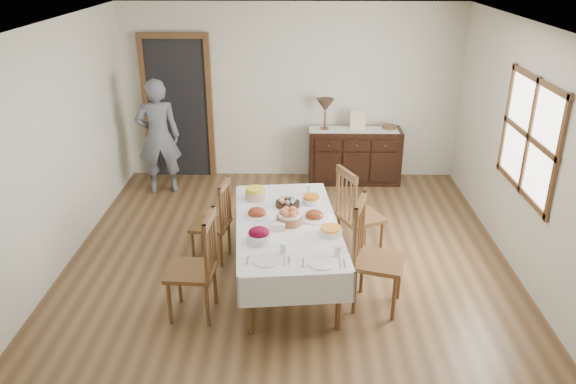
{
  "coord_description": "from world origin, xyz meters",
  "views": [
    {
      "loc": [
        0.09,
        -5.24,
        3.28
      ],
      "look_at": [
        0.0,
        0.1,
        0.95
      ],
      "focal_mm": 35.0,
      "sensor_mm": 36.0,
      "label": 1
    }
  ],
  "objects_px": {
    "chair_right_near": "(373,255)",
    "sideboard": "(354,156)",
    "chair_left_near": "(197,266)",
    "chair_left_far": "(214,221)",
    "person": "(158,133)",
    "table_lamp": "(325,106)",
    "chair_right_far": "(356,213)",
    "dining_table": "(287,230)"
  },
  "relations": [
    {
      "from": "chair_right_near",
      "to": "sideboard",
      "type": "relative_size",
      "value": 0.82
    },
    {
      "from": "chair_left_near",
      "to": "chair_left_far",
      "type": "xyz_separation_m",
      "value": [
        0.02,
        1.05,
        -0.05
      ]
    },
    {
      "from": "chair_left_near",
      "to": "person",
      "type": "relative_size",
      "value": 0.6
    },
    {
      "from": "chair_left_near",
      "to": "person",
      "type": "height_order",
      "value": "person"
    },
    {
      "from": "table_lamp",
      "to": "chair_left_far",
      "type": "bearing_deg",
      "value": -119.09
    },
    {
      "from": "chair_right_far",
      "to": "table_lamp",
      "type": "relative_size",
      "value": 2.34
    },
    {
      "from": "chair_right_near",
      "to": "chair_left_far",
      "type": "bearing_deg",
      "value": 79.21
    },
    {
      "from": "chair_left_near",
      "to": "chair_left_far",
      "type": "height_order",
      "value": "chair_left_near"
    },
    {
      "from": "chair_left_far",
      "to": "sideboard",
      "type": "height_order",
      "value": "chair_left_far"
    },
    {
      "from": "chair_right_near",
      "to": "person",
      "type": "bearing_deg",
      "value": 60.56
    },
    {
      "from": "sideboard",
      "to": "table_lamp",
      "type": "relative_size",
      "value": 2.97
    },
    {
      "from": "chair_left_far",
      "to": "chair_left_near",
      "type": "bearing_deg",
      "value": 7.69
    },
    {
      "from": "chair_left_near",
      "to": "chair_right_far",
      "type": "relative_size",
      "value": 0.99
    },
    {
      "from": "chair_right_near",
      "to": "table_lamp",
      "type": "xyz_separation_m",
      "value": [
        -0.34,
        3.23,
        0.61
      ]
    },
    {
      "from": "chair_left_near",
      "to": "table_lamp",
      "type": "distance_m",
      "value": 3.73
    },
    {
      "from": "chair_left_far",
      "to": "sideboard",
      "type": "bearing_deg",
      "value": 152.13
    },
    {
      "from": "dining_table",
      "to": "chair_left_far",
      "type": "relative_size",
      "value": 2.2
    },
    {
      "from": "chair_left_near",
      "to": "chair_left_far",
      "type": "bearing_deg",
      "value": -177.62
    },
    {
      "from": "chair_right_far",
      "to": "person",
      "type": "bearing_deg",
      "value": 30.89
    },
    {
      "from": "chair_right_near",
      "to": "sideboard",
      "type": "height_order",
      "value": "chair_right_near"
    },
    {
      "from": "chair_right_near",
      "to": "sideboard",
      "type": "bearing_deg",
      "value": 14.56
    },
    {
      "from": "chair_left_far",
      "to": "chair_right_near",
      "type": "height_order",
      "value": "chair_right_near"
    },
    {
      "from": "chair_left_near",
      "to": "sideboard",
      "type": "bearing_deg",
      "value": 155.87
    },
    {
      "from": "chair_left_near",
      "to": "person",
      "type": "bearing_deg",
      "value": -157.55
    },
    {
      "from": "table_lamp",
      "to": "chair_left_near",
      "type": "bearing_deg",
      "value": -111.43
    },
    {
      "from": "chair_right_near",
      "to": "chair_right_far",
      "type": "xyz_separation_m",
      "value": [
        -0.07,
        0.98,
        -0.02
      ]
    },
    {
      "from": "chair_right_near",
      "to": "table_lamp",
      "type": "distance_m",
      "value": 3.31
    },
    {
      "from": "chair_left_far",
      "to": "dining_table",
      "type": "bearing_deg",
      "value": 70.31
    },
    {
      "from": "person",
      "to": "chair_left_far",
      "type": "bearing_deg",
      "value": 103.85
    },
    {
      "from": "chair_left_far",
      "to": "chair_right_near",
      "type": "distance_m",
      "value": 1.87
    },
    {
      "from": "table_lamp",
      "to": "person",
      "type": "bearing_deg",
      "value": -169.87
    },
    {
      "from": "chair_left_near",
      "to": "table_lamp",
      "type": "height_order",
      "value": "table_lamp"
    },
    {
      "from": "dining_table",
      "to": "chair_right_near",
      "type": "height_order",
      "value": "chair_right_near"
    },
    {
      "from": "person",
      "to": "chair_right_near",
      "type": "bearing_deg",
      "value": 119.51
    },
    {
      "from": "chair_left_far",
      "to": "person",
      "type": "xyz_separation_m",
      "value": [
        -1.05,
        1.95,
        0.4
      ]
    },
    {
      "from": "dining_table",
      "to": "chair_right_far",
      "type": "bearing_deg",
      "value": 30.35
    },
    {
      "from": "person",
      "to": "table_lamp",
      "type": "height_order",
      "value": "person"
    },
    {
      "from": "chair_left_near",
      "to": "sideboard",
      "type": "distance_m",
      "value": 3.87
    },
    {
      "from": "person",
      "to": "table_lamp",
      "type": "relative_size",
      "value": 3.86
    },
    {
      "from": "dining_table",
      "to": "chair_left_near",
      "type": "height_order",
      "value": "chair_left_near"
    },
    {
      "from": "sideboard",
      "to": "table_lamp",
      "type": "xyz_separation_m",
      "value": [
        -0.46,
        -0.01,
        0.76
      ]
    },
    {
      "from": "chair_left_far",
      "to": "sideboard",
      "type": "distance_m",
      "value": 2.97
    }
  ]
}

